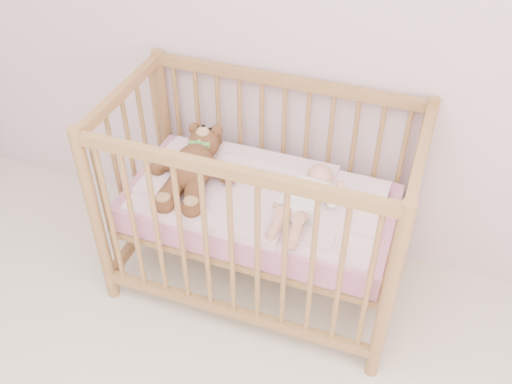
% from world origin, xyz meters
% --- Properties ---
extents(crib, '(1.36, 0.76, 1.00)m').
position_xyz_m(crib, '(-0.04, 1.60, 0.50)').
color(crib, '#A87647').
rests_on(crib, floor).
extents(mattress, '(1.22, 0.62, 0.13)m').
position_xyz_m(mattress, '(-0.04, 1.60, 0.49)').
color(mattress, pink).
rests_on(mattress, crib).
extents(blanket, '(1.10, 0.58, 0.06)m').
position_xyz_m(blanket, '(-0.04, 1.60, 0.56)').
color(blanket, '#FAACC1').
rests_on(blanket, mattress).
extents(baby, '(0.32, 0.56, 0.13)m').
position_xyz_m(baby, '(0.18, 1.58, 0.64)').
color(baby, white).
rests_on(baby, blanket).
extents(teddy_bear, '(0.51, 0.66, 0.17)m').
position_xyz_m(teddy_bear, '(-0.36, 1.58, 0.65)').
color(teddy_bear, brown).
rests_on(teddy_bear, blanket).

